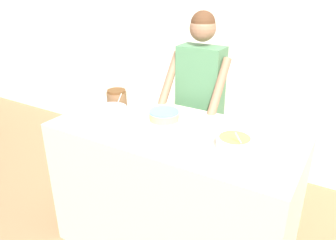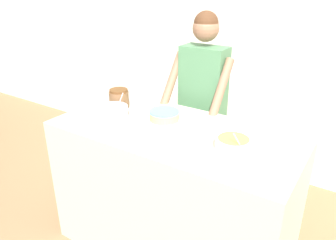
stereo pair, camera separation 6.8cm
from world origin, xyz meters
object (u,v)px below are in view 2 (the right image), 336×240
at_px(drinking_glass, 141,107).
at_px(frosting_bowl_yellow, 233,144).
at_px(frosting_bowl_pink, 113,111).
at_px(person_baker, 202,94).
at_px(stoneware_jar, 119,99).
at_px(cake, 164,120).
at_px(ceramic_plate, 188,154).

bearing_deg(drinking_glass, frosting_bowl_yellow, -9.41).
bearing_deg(frosting_bowl_pink, person_baker, 62.64).
relative_size(person_baker, stoneware_jar, 11.32).
distance_m(person_baker, stoneware_jar, 0.65).
bearing_deg(stoneware_jar, cake, -14.73).
height_order(frosting_bowl_pink, ceramic_plate, frosting_bowl_pink).
relative_size(cake, drinking_glass, 2.37).
relative_size(cake, frosting_bowl_pink, 1.36).
xyz_separation_m(frosting_bowl_pink, drinking_glass, (0.14, 0.14, 0.01)).
relative_size(drinking_glass, ceramic_plate, 0.47).
bearing_deg(stoneware_jar, person_baker, 48.35).
bearing_deg(cake, drinking_glass, 160.43).
xyz_separation_m(person_baker, stoneware_jar, (-0.43, -0.49, 0.03)).
distance_m(person_baker, cake, 0.62).
height_order(frosting_bowl_yellow, frosting_bowl_pink, frosting_bowl_pink).
distance_m(drinking_glass, ceramic_plate, 0.64).
relative_size(person_baker, drinking_glass, 13.80).
height_order(cake, frosting_bowl_pink, frosting_bowl_pink).
xyz_separation_m(ceramic_plate, stoneware_jar, (-0.78, 0.34, 0.06)).
bearing_deg(drinking_glass, stoneware_jar, 170.92).
bearing_deg(frosting_bowl_pink, frosting_bowl_yellow, 0.93).
height_order(cake, ceramic_plate, cake).
height_order(frosting_bowl_pink, drinking_glass, frosting_bowl_pink).
distance_m(frosting_bowl_pink, drinking_glass, 0.19).
xyz_separation_m(frosting_bowl_pink, stoneware_jar, (-0.09, 0.17, 0.02)).
bearing_deg(person_baker, stoneware_jar, -131.65).
xyz_separation_m(cake, ceramic_plate, (0.30, -0.22, -0.05)).
distance_m(frosting_bowl_yellow, ceramic_plate, 0.26).
bearing_deg(stoneware_jar, drinking_glass, -9.08).
height_order(person_baker, frosting_bowl_yellow, person_baker).
distance_m(person_baker, ceramic_plate, 0.90).
distance_m(person_baker, frosting_bowl_pink, 0.74).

